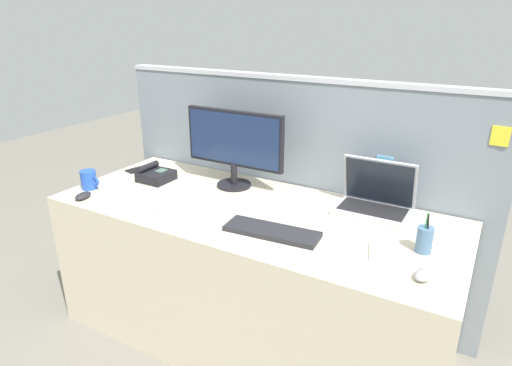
{
  "coord_description": "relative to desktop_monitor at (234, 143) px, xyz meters",
  "views": [
    {
      "loc": [
        1.0,
        -1.69,
        1.64
      ],
      "look_at": [
        0.0,
        0.05,
        0.88
      ],
      "focal_mm": 30.82,
      "sensor_mm": 36.0,
      "label": 1
    }
  ],
  "objects": [
    {
      "name": "keyboard_main",
      "position": [
        0.45,
        -0.41,
        -0.24
      ],
      "size": [
        0.43,
        0.17,
        0.02
      ],
      "primitive_type": "cube",
      "rotation": [
        0.0,
        0.0,
        0.09
      ],
      "color": "#232328",
      "rests_on": "desk"
    },
    {
      "name": "pen_cup",
      "position": [
        1.05,
        -0.24,
        -0.19
      ],
      "size": [
        0.06,
        0.06,
        0.18
      ],
      "color": "#4C7093",
      "rests_on": "desk"
    },
    {
      "name": "cell_phone_black_slab",
      "position": [
        -0.66,
        -0.07,
        -0.24
      ],
      "size": [
        0.11,
        0.17,
        0.01
      ],
      "primitive_type": "cube",
      "rotation": [
        0.0,
        0.0,
        -0.25
      ],
      "color": "black",
      "rests_on": "desk"
    },
    {
      "name": "cubicle_divider",
      "position": [
        0.24,
        0.22,
        -0.33
      ],
      "size": [
        2.19,
        0.08,
        1.35
      ],
      "color": "gray",
      "rests_on": "ground_plane"
    },
    {
      "name": "laptop",
      "position": [
        0.77,
        0.05,
        -0.18
      ],
      "size": [
        0.35,
        0.24,
        0.26
      ],
      "color": "#B2B5BC",
      "rests_on": "desk"
    },
    {
      "name": "cell_phone_silver_slab",
      "position": [
        -0.12,
        -0.42,
        -0.24
      ],
      "size": [
        0.09,
        0.14,
        0.01
      ],
      "primitive_type": "cube",
      "rotation": [
        0.0,
        0.0,
        -0.2
      ],
      "color": "#B7BAC1",
      "rests_on": "desk"
    },
    {
      "name": "computer_mouse_left_hand",
      "position": [
        -0.58,
        -0.55,
        -0.23
      ],
      "size": [
        0.08,
        0.11,
        0.03
      ],
      "primitive_type": "ellipsoid",
      "rotation": [
        0.0,
        0.0,
        0.18
      ],
      "color": "#232328",
      "rests_on": "desk"
    },
    {
      "name": "cell_phone_white_slab",
      "position": [
        0.9,
        -0.34,
        -0.24
      ],
      "size": [
        0.11,
        0.17,
        0.01
      ],
      "primitive_type": "cube",
      "rotation": [
        0.0,
        0.0,
        0.28
      ],
      "color": "silver",
      "rests_on": "desk"
    },
    {
      "name": "coffee_mug",
      "position": [
        -0.67,
        -0.43,
        -0.19
      ],
      "size": [
        0.12,
        0.08,
        0.1
      ],
      "color": "blue",
      "rests_on": "desk"
    },
    {
      "name": "ground_plane",
      "position": [
        0.24,
        -0.23,
        -1.0
      ],
      "size": [
        10.0,
        10.0,
        0.0
      ],
      "primitive_type": "plane",
      "color": "slate"
    },
    {
      "name": "desktop_monitor",
      "position": [
        0.0,
        0.0,
        0.0
      ],
      "size": [
        0.58,
        0.19,
        0.42
      ],
      "color": "black",
      "rests_on": "desk"
    },
    {
      "name": "desk",
      "position": [
        0.24,
        -0.23,
        -0.63
      ],
      "size": [
        2.0,
        0.81,
        0.76
      ],
      "primitive_type": "cube",
      "color": "beige",
      "rests_on": "ground_plane"
    },
    {
      "name": "desk_phone",
      "position": [
        -0.44,
        -0.15,
        -0.21
      ],
      "size": [
        0.17,
        0.17,
        0.09
      ],
      "color": "black",
      "rests_on": "desk"
    },
    {
      "name": "computer_mouse_right_hand",
      "position": [
        1.09,
        -0.44,
        -0.23
      ],
      "size": [
        0.08,
        0.11,
        0.03
      ],
      "primitive_type": "ellipsoid",
      "rotation": [
        0.0,
        0.0,
        -0.2
      ],
      "color": "#9EA0A8",
      "rests_on": "desk"
    }
  ]
}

